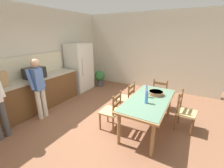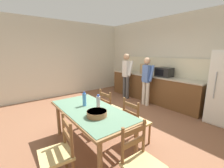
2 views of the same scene
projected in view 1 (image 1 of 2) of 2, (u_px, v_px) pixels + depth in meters
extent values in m
plane|color=brown|center=(105.00, 127.00, 3.60)|extent=(8.32, 8.32, 0.00)
cube|color=beige|center=(27.00, 58.00, 4.36)|extent=(6.52, 0.12, 2.90)
cube|color=beige|center=(148.00, 52.00, 5.83)|extent=(0.12, 5.20, 2.90)
cube|color=brown|center=(22.00, 100.00, 3.98)|extent=(3.51, 0.62, 0.90)
cube|color=#B2A893|center=(19.00, 83.00, 3.83)|extent=(3.55, 0.66, 0.04)
cube|color=beige|center=(9.00, 70.00, 3.87)|extent=(3.51, 0.03, 0.60)
cube|color=silver|center=(79.00, 67.00, 5.74)|extent=(0.88, 0.68, 1.79)
cube|color=silver|center=(87.00, 68.00, 5.58)|extent=(0.85, 0.02, 1.71)
cylinder|color=#A5AAB2|center=(83.00, 67.00, 5.32)|extent=(0.02, 0.02, 0.63)
cube|color=black|center=(34.00, 73.00, 4.15)|extent=(0.50, 0.38, 0.30)
cube|color=black|center=(37.00, 74.00, 4.02)|extent=(0.30, 0.01, 0.19)
cube|color=tan|center=(1.00, 80.00, 3.45)|extent=(0.24, 0.16, 0.36)
cylinder|color=olive|center=(152.00, 140.00, 2.62)|extent=(0.07, 0.07, 0.70)
cylinder|color=olive|center=(169.00, 105.00, 3.94)|extent=(0.07, 0.07, 0.70)
cylinder|color=olive|center=(119.00, 129.00, 2.93)|extent=(0.07, 0.07, 0.70)
cylinder|color=olive|center=(145.00, 99.00, 4.25)|extent=(0.07, 0.07, 0.70)
cube|color=olive|center=(149.00, 100.00, 3.32)|extent=(1.82, 0.89, 0.04)
cube|color=#567A60|center=(149.00, 99.00, 3.31)|extent=(1.74, 0.85, 0.01)
cylinder|color=#4C8ED6|center=(146.00, 98.00, 3.08)|extent=(0.07, 0.07, 0.24)
cylinder|color=#2D51B2|center=(147.00, 92.00, 3.04)|extent=(0.04, 0.04, 0.03)
cylinder|color=silver|center=(146.00, 92.00, 3.39)|extent=(0.07, 0.07, 0.24)
cylinder|color=#2D51B2|center=(146.00, 86.00, 3.35)|extent=(0.04, 0.04, 0.03)
cylinder|color=#9E6642|center=(156.00, 93.00, 3.52)|extent=(0.32, 0.32, 0.09)
cylinder|color=#9E6642|center=(156.00, 92.00, 3.51)|extent=(0.31, 0.31, 0.02)
cylinder|color=brown|center=(108.00, 115.00, 3.73)|extent=(0.04, 0.04, 0.41)
cylinder|color=brown|center=(100.00, 122.00, 3.43)|extent=(0.04, 0.04, 0.41)
cylinder|color=brown|center=(120.00, 118.00, 3.58)|extent=(0.04, 0.04, 0.41)
cylinder|color=brown|center=(113.00, 126.00, 3.28)|extent=(0.04, 0.04, 0.41)
cube|color=tan|center=(110.00, 111.00, 3.43)|extent=(0.43, 0.41, 0.04)
cylinder|color=brown|center=(120.00, 100.00, 3.43)|extent=(0.04, 0.04, 0.46)
cylinder|color=brown|center=(113.00, 106.00, 3.13)|extent=(0.04, 0.04, 0.46)
cube|color=brown|center=(117.00, 98.00, 3.24)|extent=(0.36, 0.03, 0.07)
cube|color=brown|center=(117.00, 104.00, 3.29)|extent=(0.36, 0.03, 0.07)
cylinder|color=brown|center=(122.00, 102.00, 4.40)|extent=(0.04, 0.04, 0.41)
cylinder|color=brown|center=(117.00, 107.00, 4.11)|extent=(0.04, 0.04, 0.41)
cylinder|color=brown|center=(133.00, 105.00, 4.24)|extent=(0.04, 0.04, 0.41)
cylinder|color=brown|center=(128.00, 110.00, 3.95)|extent=(0.04, 0.04, 0.41)
cube|color=tan|center=(125.00, 99.00, 4.10)|extent=(0.43, 0.41, 0.04)
cylinder|color=brown|center=(134.00, 89.00, 4.09)|extent=(0.04, 0.04, 0.46)
cylinder|color=brown|center=(129.00, 94.00, 3.79)|extent=(0.04, 0.04, 0.46)
cube|color=brown|center=(132.00, 87.00, 3.90)|extent=(0.36, 0.03, 0.07)
cube|color=brown|center=(131.00, 92.00, 3.95)|extent=(0.36, 0.03, 0.07)
cylinder|color=brown|center=(167.00, 100.00, 4.54)|extent=(0.04, 0.04, 0.41)
cylinder|color=brown|center=(155.00, 98.00, 4.72)|extent=(0.04, 0.04, 0.41)
cylinder|color=brown|center=(165.00, 104.00, 4.27)|extent=(0.04, 0.04, 0.41)
cylinder|color=brown|center=(152.00, 102.00, 4.44)|extent=(0.04, 0.04, 0.41)
cube|color=tan|center=(161.00, 94.00, 4.42)|extent=(0.41, 0.43, 0.04)
cylinder|color=brown|center=(167.00, 89.00, 4.11)|extent=(0.04, 0.04, 0.46)
cylinder|color=brown|center=(154.00, 87.00, 4.29)|extent=(0.04, 0.04, 0.46)
cube|color=brown|center=(160.00, 83.00, 4.16)|extent=(0.04, 0.36, 0.07)
cube|color=brown|center=(160.00, 88.00, 4.21)|extent=(0.04, 0.36, 0.07)
cylinder|color=brown|center=(192.00, 127.00, 3.22)|extent=(0.04, 0.04, 0.41)
cylinder|color=brown|center=(194.00, 120.00, 3.50)|extent=(0.04, 0.04, 0.41)
cylinder|color=brown|center=(175.00, 122.00, 3.41)|extent=(0.04, 0.04, 0.41)
cylinder|color=brown|center=(179.00, 116.00, 3.69)|extent=(0.04, 0.04, 0.41)
cube|color=tan|center=(186.00, 112.00, 3.38)|extent=(0.46, 0.44, 0.04)
cylinder|color=brown|center=(178.00, 103.00, 3.26)|extent=(0.04, 0.04, 0.46)
cylinder|color=brown|center=(182.00, 98.00, 3.54)|extent=(0.04, 0.04, 0.46)
cube|color=brown|center=(181.00, 95.00, 3.35)|extent=(0.36, 0.06, 0.07)
cube|color=brown|center=(180.00, 101.00, 3.40)|extent=(0.36, 0.06, 0.07)
cylinder|color=#4C4C4C|center=(4.00, 119.00, 3.17)|extent=(0.12, 0.12, 0.83)
cylinder|color=silver|center=(39.00, 105.00, 3.83)|extent=(0.12, 0.12, 0.77)
cylinder|color=silver|center=(44.00, 103.00, 3.96)|extent=(0.12, 0.12, 0.77)
cube|color=#5175BC|center=(38.00, 80.00, 3.68)|extent=(0.22, 0.18, 0.55)
sphere|color=tan|center=(35.00, 63.00, 3.55)|extent=(0.21, 0.21, 0.21)
cylinder|color=#5175BC|center=(30.00, 80.00, 3.58)|extent=(0.09, 0.21, 0.52)
cylinder|color=#5175BC|center=(41.00, 77.00, 3.83)|extent=(0.09, 0.21, 0.52)
cylinder|color=#4C4C51|center=(100.00, 83.00, 6.38)|extent=(0.28, 0.28, 0.26)
sphere|color=#337038|center=(100.00, 76.00, 6.28)|extent=(0.44, 0.44, 0.44)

